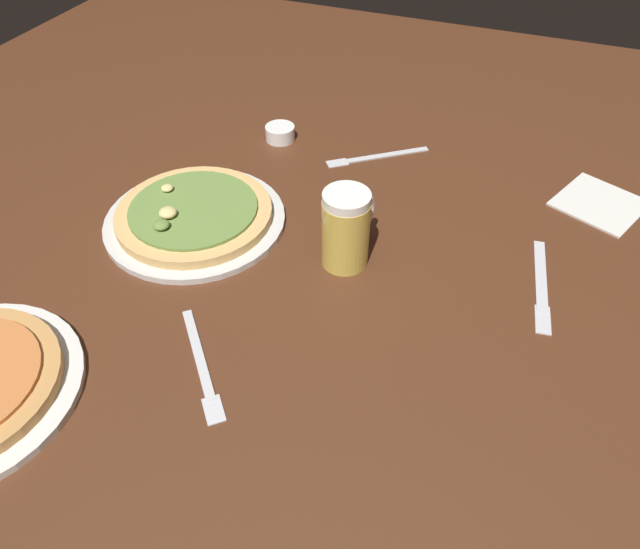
% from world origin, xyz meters
% --- Properties ---
extents(ground_plane, '(2.40, 2.40, 0.03)m').
position_xyz_m(ground_plane, '(0.00, 0.00, -0.01)').
color(ground_plane, '#4C2816').
extents(pizza_plate_far, '(0.33, 0.33, 0.05)m').
position_xyz_m(pizza_plate_far, '(-0.27, 0.06, 0.02)').
color(pizza_plate_far, silver).
rests_on(pizza_plate_far, ground_plane).
extents(beer_mug_dark, '(0.08, 0.13, 0.14)m').
position_xyz_m(beer_mug_dark, '(0.02, 0.07, 0.07)').
color(beer_mug_dark, gold).
rests_on(beer_mug_dark, ground_plane).
extents(ramekin_sauce, '(0.06, 0.06, 0.03)m').
position_xyz_m(ramekin_sauce, '(-0.25, 0.39, 0.02)').
color(ramekin_sauce, white).
rests_on(ramekin_sauce, ground_plane).
extents(napkin_folded, '(0.19, 0.19, 0.01)m').
position_xyz_m(napkin_folded, '(0.42, 0.40, 0.00)').
color(napkin_folded, silver).
rests_on(napkin_folded, ground_plane).
extents(fork_left, '(0.16, 0.17, 0.01)m').
position_xyz_m(fork_left, '(-0.10, -0.22, 0.00)').
color(fork_left, silver).
rests_on(fork_left, ground_plane).
extents(knife_right, '(0.05, 0.22, 0.01)m').
position_xyz_m(knife_right, '(0.34, 0.13, 0.00)').
color(knife_right, silver).
rests_on(knife_right, ground_plane).
extents(fork_spare, '(0.19, 0.15, 0.01)m').
position_xyz_m(fork_spare, '(-0.03, 0.40, 0.00)').
color(fork_spare, silver).
rests_on(fork_spare, ground_plane).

